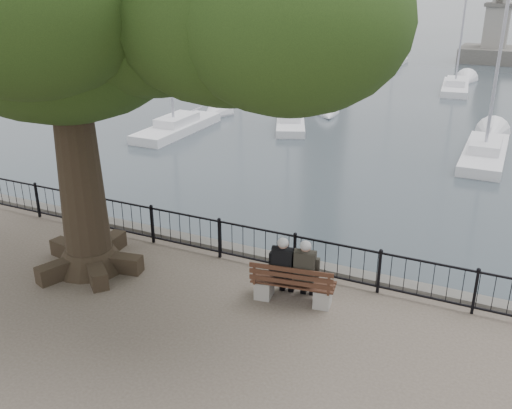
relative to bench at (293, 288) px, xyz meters
The scene contains 12 objects.
harbor 2.34m from the bench, 130.49° to the left, with size 260.00×260.00×1.20m.
railing 1.85m from the bench, 140.66° to the left, with size 22.06×0.06×1.00m.
bench is the anchor object (origin of this frame).
person_left 0.44m from the bench, 163.92° to the left, with size 0.49×0.79×1.51m.
person_right 0.46m from the bench, 30.70° to the left, with size 0.49×0.79×1.51m.
lion_monument 48.61m from the bench, 89.32° to the left, with size 5.68×5.68×8.45m.
sailboat_a 18.77m from the bench, 130.24° to the left, with size 1.73×6.18×10.60m.
sailboat_b 19.38m from the bench, 112.08° to the left, with size 3.29×5.36×10.74m.
sailboat_c 16.43m from the bench, 80.59° to the left, with size 1.73×6.18×11.52m.
sailboat_e 30.16m from the bench, 118.61° to the left, with size 1.88×5.44×12.80m.
sailboat_f 32.24m from the bench, 91.07° to the left, with size 2.29×6.26×13.40m.
sailboat_h 43.21m from the bench, 99.58° to the left, with size 1.57×4.81×10.15m.
Camera 1 is at (5.26, -8.66, 6.60)m, focal length 40.00 mm.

